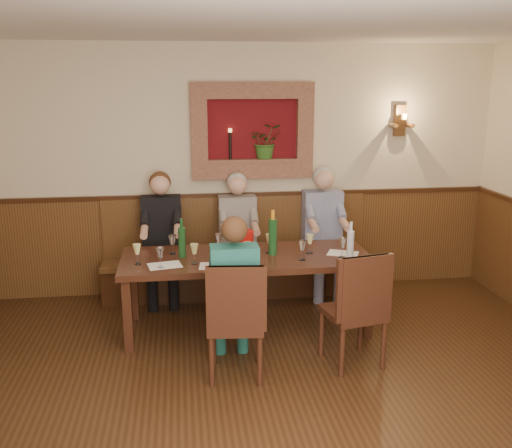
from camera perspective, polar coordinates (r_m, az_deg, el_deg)
The scene contains 32 objects.
ground_plane at distance 4.20m, azimuth 2.22°, elevation -20.71°, with size 6.00×6.00×0.00m, color #311B0D.
room_shell at distance 3.48m, azimuth 2.52°, elevation 5.71°, with size 6.04×6.04×2.82m.
wainscoting at distance 3.89m, azimuth 2.31°, elevation -13.61°, with size 6.02×6.02×1.15m.
wall_niche at distance 6.41m, azimuth 0.01°, elevation 8.89°, with size 1.36×0.30×1.06m.
wall_sconce at distance 6.81m, azimuth 14.22°, elevation 9.93°, with size 0.25×0.20×0.35m.
dining_table at distance 5.55m, azimuth -0.96°, elevation -3.92°, with size 2.40×0.90×0.75m.
bench at distance 6.55m, azimuth -1.91°, elevation -4.25°, with size 3.00×0.45×1.11m.
chair_near_left at distance 4.81m, azimuth -2.04°, elevation -11.76°, with size 0.50×0.50×1.02m.
chair_near_right at distance 5.06m, azimuth 9.71°, elevation -10.53°, with size 0.54×0.54×1.03m.
person_bench_left at distance 6.34m, azimuth -9.34°, elevation -2.50°, with size 0.43×0.52×1.44m.
person_bench_mid at distance 6.37m, azimuth -1.78°, elevation -2.36°, with size 0.42×0.51×1.41m.
person_bench_right at distance 6.53m, azimuth 6.75°, elevation -1.84°, with size 0.44×0.53×1.46m.
person_chair_front at distance 4.84m, azimuth -2.23°, elevation -8.19°, with size 0.39×0.48×1.36m.
spittoon_bucket at distance 5.50m, azimuth -1.36°, elevation -1.93°, with size 0.21×0.21×0.24m, color #BD100B.
wine_bottle_green_a at distance 5.51m, azimuth 1.68°, elevation -1.22°, with size 0.09×0.09×0.44m.
wine_bottle_green_b at distance 5.48m, azimuth -7.41°, elevation -1.74°, with size 0.08×0.08×0.38m.
water_bottle at distance 5.45m, azimuth 9.42°, elevation -2.00°, with size 0.08×0.08×0.36m.
tasting_sheet_a at distance 5.30m, azimuth -9.12°, elevation -4.10°, with size 0.30×0.21×0.00m, color white.
tasting_sheet_b at distance 5.36m, azimuth -1.70°, elevation -3.70°, with size 0.25×0.18×0.00m, color white.
tasting_sheet_c at distance 5.65m, azimuth 8.69°, elevation -2.92°, with size 0.29×0.21×0.00m, color white.
tasting_sheet_d at distance 5.23m, azimuth -4.07°, elevation -4.20°, with size 0.29×0.21×0.00m, color white.
wine_glass_0 at distance 5.36m, azimuth -11.79°, elevation -2.98°, with size 0.08×0.08×0.19m, color #D2D17D, non-canonical shape.
wine_glass_1 at distance 5.61m, azimuth -8.34°, elevation -2.04°, with size 0.08×0.08×0.19m, color white, non-canonical shape.
wine_glass_2 at distance 5.28m, azimuth -6.17°, elevation -3.00°, with size 0.08×0.08×0.19m, color #D2D17D, non-canonical shape.
wine_glass_3 at distance 5.61m, azimuth -3.72°, elevation -1.92°, with size 0.08×0.08×0.19m, color white, non-canonical shape.
wine_glass_4 at distance 5.31m, azimuth -0.86°, elevation -2.81°, with size 0.08×0.08×0.19m, color #D2D17D, non-canonical shape.
wine_glass_5 at distance 5.58m, azimuth 1.35°, elevation -1.96°, with size 0.08×0.08×0.19m, color #D2D17D, non-canonical shape.
wine_glass_6 at distance 5.38m, azimuth 4.63°, elevation -2.64°, with size 0.08×0.08×0.19m, color white, non-canonical shape.
wine_glass_7 at distance 5.60m, azimuth 5.41°, elevation -1.99°, with size 0.08×0.08×0.19m, color #D2D17D, non-canonical shape.
wine_glass_8 at distance 5.51m, azimuth 8.63°, elevation -2.36°, with size 0.08×0.08×0.19m, color white, non-canonical shape.
wine_glass_9 at distance 5.22m, azimuth -3.28°, elevation -3.16°, with size 0.08×0.08×0.19m, color #D2D17D, non-canonical shape.
wine_glass_10 at distance 5.21m, azimuth -9.53°, elevation -3.36°, with size 0.08×0.08×0.19m, color white, non-canonical shape.
Camera 1 is at (-0.61, -3.39, 2.40)m, focal length 40.00 mm.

